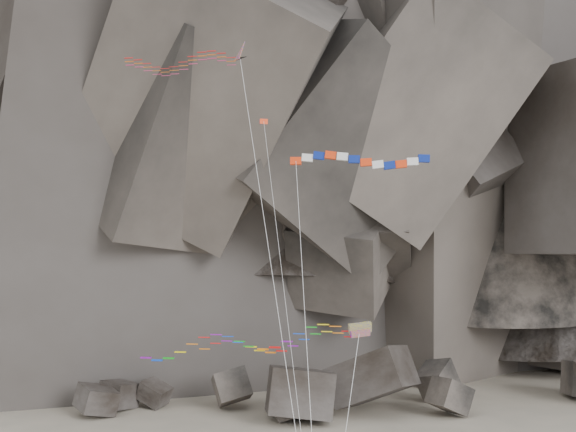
{
  "coord_description": "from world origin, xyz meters",
  "views": [
    {
      "loc": [
        0.34,
        -43.92,
        17.88
      ],
      "look_at": [
        0.46,
        6.0,
        19.63
      ],
      "focal_mm": 45.0,
      "sensor_mm": 36.0,
      "label": 1
    }
  ],
  "objects": [
    {
      "name": "headland",
      "position": [
        0.0,
        70.0,
        42.0
      ],
      "size": [
        110.0,
        70.0,
        84.0
      ],
      "primitive_type": null,
      "color": "#5B524A",
      "rests_on": "ground"
    },
    {
      "name": "boulder_field",
      "position": [
        8.27,
        31.99,
        1.86
      ],
      "size": [
        76.68,
        15.5,
        7.6
      ],
      "color": "#47423F",
      "rests_on": "ground"
    },
    {
      "name": "delta_kite",
      "position": [
        -7.49,
        6.7,
        30.55
      ],
      "size": [
        13.69,
        18.12,
        30.48
      ],
      "rotation": [
        0.0,
        0.0,
        0.28
      ],
      "color": "red",
      "rests_on": "ground"
    },
    {
      "name": "banner_kite",
      "position": [
        5.26,
        4.51,
        23.24
      ],
      "size": [
        9.42,
        16.18,
        22.52
      ],
      "rotation": [
        0.0,
        0.0,
        -0.05
      ],
      "color": "#F2340E",
      "rests_on": "ground"
    },
    {
      "name": "parafoil_kite",
      "position": [
        -2.43,
        1.49,
        11.56
      ],
      "size": [
        15.07,
        12.84,
        11.48
      ],
      "rotation": [
        0.0,
        0.0,
        0.17
      ],
      "color": "yellow",
      "rests_on": "ground"
    },
    {
      "name": "pennant_kite",
      "position": [
        -0.3,
        -1.74,
        18.98
      ],
      "size": [
        3.31,
        12.63,
        24.19
      ],
      "rotation": [
        0.0,
        0.0,
        0.27
      ],
      "color": "#F2340E",
      "rests_on": "ground"
    }
  ]
}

